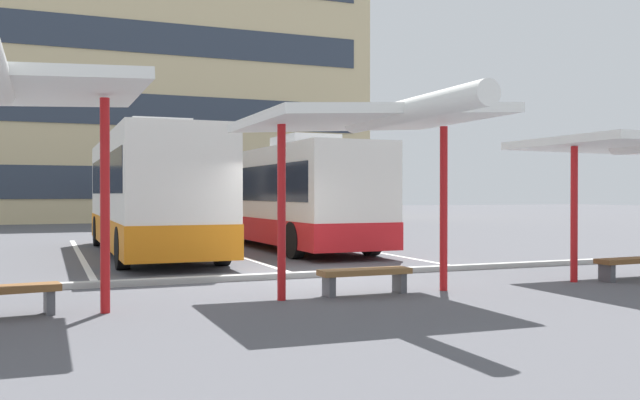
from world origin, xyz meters
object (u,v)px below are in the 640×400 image
waiting_shelter_1 (374,121)px  bench_2 (633,263)px  bench_1 (365,275)px  waiting_shelter_2 (638,146)px  coach_bus_0 (150,195)px  bench_0 (2,294)px  coach_bus_1 (290,198)px  waiting_shelter_0 (0,91)px

waiting_shelter_1 → bench_2: 6.53m
bench_1 → waiting_shelter_2: 6.43m
coach_bus_0 → waiting_shelter_1: (2.35, -9.84, 1.26)m
coach_bus_0 → bench_2: 12.83m
bench_0 → waiting_shelter_2: (11.69, -0.15, 2.38)m
bench_0 → bench_2: bearing=-0.3°
waiting_shelter_2 → bench_2: (0.00, 0.10, -2.38)m
waiting_shelter_1 → bench_2: waiting_shelter_1 is taller
coach_bus_0 → coach_bus_1: size_ratio=1.08×
waiting_shelter_0 → waiting_shelter_2: size_ratio=0.96×
coach_bus_0 → coach_bus_1: bearing=7.5°
bench_1 → bench_2: same height
waiting_shelter_1 → waiting_shelter_2: waiting_shelter_1 is taller
coach_bus_0 → bench_2: size_ratio=6.24×
waiting_shelter_0 → bench_0: 2.85m
bench_0 → waiting_shelter_1: waiting_shelter_1 is taller
waiting_shelter_1 → coach_bus_1: bearing=78.3°
coach_bus_1 → waiting_shelter_0: (-7.88, -10.62, 1.53)m
coach_bus_0 → waiting_shelter_0: coach_bus_0 is taller
coach_bus_0 → waiting_shelter_1: bearing=-76.6°
coach_bus_1 → bench_1: 10.40m
coach_bus_1 → waiting_shelter_0: size_ratio=2.07×
bench_1 → waiting_shelter_2: (5.96, -0.27, 2.38)m
bench_0 → waiting_shelter_0: bearing=-90.0°
waiting_shelter_0 → waiting_shelter_2: bearing=1.3°
coach_bus_1 → waiting_shelter_0: 13.31m
coach_bus_1 → bench_0: bearing=-127.7°
waiting_shelter_0 → waiting_shelter_1: waiting_shelter_0 is taller
waiting_shelter_2 → waiting_shelter_0: bearing=-178.7°
coach_bus_0 → waiting_shelter_1: size_ratio=2.12×
coach_bus_0 → bench_2: (8.32, -9.67, -1.39)m
waiting_shelter_0 → bench_0: size_ratio=3.07×
coach_bus_1 → bench_2: size_ratio=5.75×
bench_0 → bench_2: same height
waiting_shelter_0 → waiting_shelter_2: (11.69, 0.26, -0.44)m
coach_bus_1 → waiting_shelter_1: size_ratio=1.95×
waiting_shelter_0 → waiting_shelter_1: bearing=1.8°
waiting_shelter_0 → bench_2: size_ratio=2.78×
waiting_shelter_1 → waiting_shelter_2: (5.96, 0.08, -0.27)m
waiting_shelter_0 → bench_1: bearing=5.3°
waiting_shelter_0 → waiting_shelter_1: 5.74m
bench_0 → waiting_shelter_1: size_ratio=0.31×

